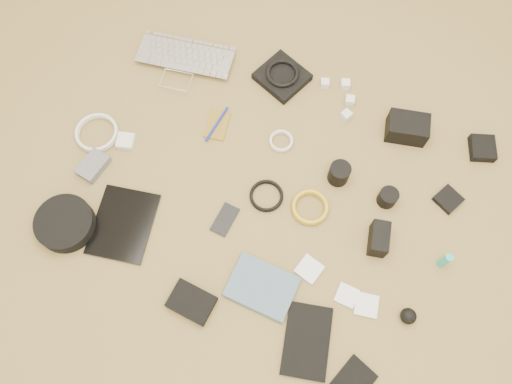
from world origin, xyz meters
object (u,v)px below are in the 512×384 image
at_px(dslr_camera, 407,128).
at_px(headphone_case, 65,223).
at_px(laptop, 182,68).
at_px(paperback, 252,310).
at_px(tablet, 123,224).
at_px(phone, 225,220).

height_order(dslr_camera, headphone_case, dslr_camera).
xyz_separation_m(laptop, headphone_case, (-0.06, -0.73, 0.01)).
height_order(headphone_case, paperback, headphone_case).
relative_size(laptop, dslr_camera, 2.60).
distance_m(tablet, paperback, 0.52).
distance_m(phone, headphone_case, 0.54).
distance_m(dslr_camera, tablet, 1.06).
bearing_deg(laptop, headphone_case, -105.61).
xyz_separation_m(dslr_camera, phone, (-0.45, -0.57, -0.04)).
bearing_deg(headphone_case, paperback, 0.13).
bearing_deg(headphone_case, dslr_camera, 41.14).
xyz_separation_m(tablet, paperback, (0.52, -0.08, 0.00)).
height_order(laptop, paperback, laptop).
bearing_deg(headphone_case, phone, 26.68).
bearing_deg(paperback, tablet, 81.43).
bearing_deg(tablet, laptop, 87.04).
bearing_deg(laptop, tablet, -91.16).
xyz_separation_m(laptop, tablet, (0.11, -0.64, -0.01)).
bearing_deg(laptop, paperback, -59.94).
distance_m(phone, paperback, 0.32).
bearing_deg(paperback, dslr_camera, -16.37).
bearing_deg(dslr_camera, tablet, -150.32).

